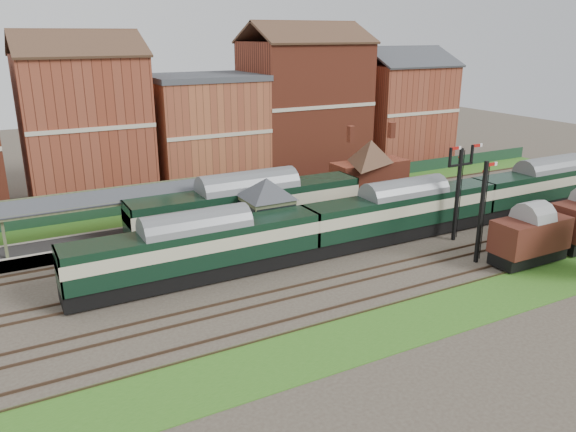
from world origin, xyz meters
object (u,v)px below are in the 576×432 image
signal_box (267,212)px  platform_railcar (248,207)px  goods_van_a (530,237)px  semaphore_bracket (458,188)px  dmu_train (403,211)px

signal_box → platform_railcar: size_ratio=0.29×
goods_van_a → semaphore_bracket: bearing=101.3°
dmu_train → platform_railcar: (-11.57, 6.50, 0.27)m
goods_van_a → dmu_train: bearing=118.8°
dmu_train → platform_railcar: 13.27m
semaphore_bracket → platform_railcar: bearing=149.4°
dmu_train → goods_van_a: bearing=-61.2°
platform_railcar → goods_van_a: bearing=-43.2°
goods_van_a → platform_railcar: bearing=136.8°
signal_box → semaphore_bracket: bearing=-20.9°
signal_box → goods_van_a: size_ratio=0.96×
dmu_train → goods_van_a: (4.95, -9.00, -0.35)m
semaphore_bracket → goods_van_a: (1.30, -6.50, -2.49)m
signal_box → dmu_train: bearing=-15.9°
signal_box → goods_van_a: 20.45m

